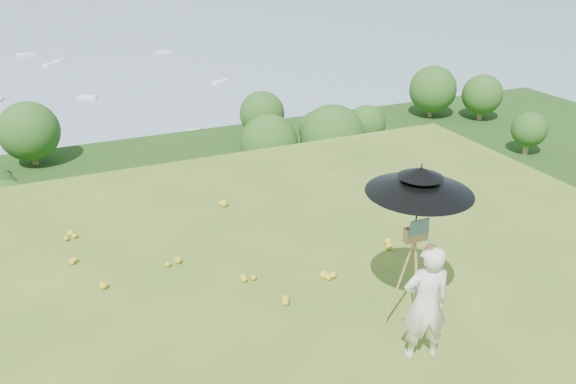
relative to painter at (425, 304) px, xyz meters
name	(u,v)px	position (x,y,z in m)	size (l,w,h in m)	color
ground	(330,326)	(-0.76, 1.01, -0.82)	(14.00, 14.00, 0.00)	#47681D
forest_slope	(135,362)	(-0.76, 36.01, -29.82)	(140.00, 56.00, 22.00)	#16360E
shoreline_tier	(95,231)	(-0.76, 76.01, -36.82)	(170.00, 28.00, 8.00)	gray
bay_water	(47,44)	(-0.76, 241.01, -34.82)	(700.00, 700.00, 0.00)	#7594A8
slope_trees	(114,220)	(-0.76, 36.01, -15.82)	(110.00, 50.00, 6.00)	#1E4B16
harbor_town	(88,193)	(-0.76, 76.01, -30.32)	(110.00, 22.00, 5.00)	silver
moored_boats	(9,93)	(-13.26, 162.01, -34.47)	(140.00, 140.00, 0.70)	white
wildflowers	(322,312)	(-0.76, 1.26, -0.76)	(10.00, 10.50, 0.12)	gold
painter	(425,304)	(0.00, 0.00, 0.00)	(0.60, 0.39, 1.63)	silver
field_easel	(411,274)	(0.19, 0.58, 0.03)	(0.64, 0.64, 1.69)	#93633D
sun_umbrella	(418,202)	(0.20, 0.61, 1.08)	(1.34, 1.34, 1.02)	black
painter_cap	(432,249)	(0.00, 0.00, 0.77)	(0.19, 0.23, 0.10)	#CC7170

